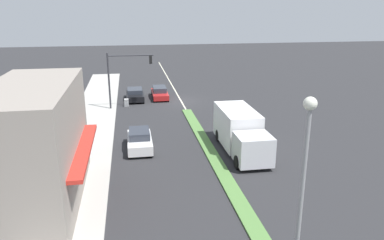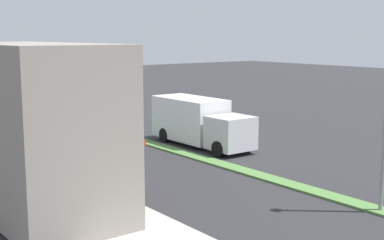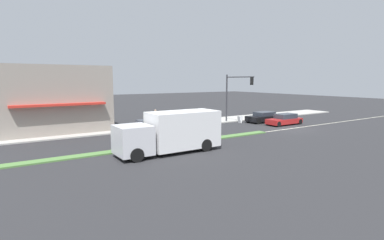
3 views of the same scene
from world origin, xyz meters
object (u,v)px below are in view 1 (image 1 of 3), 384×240
at_px(traffic_signal_main, 123,71).
at_px(street_lamp, 303,176).
at_px(delivery_truck, 240,131).
at_px(van_white, 140,140).
at_px(warning_aframe_sign, 126,103).
at_px(suv_black, 135,95).
at_px(pedestrian, 77,126).
at_px(hatchback_red, 160,93).

relative_size(traffic_signal_main, street_lamp, 0.76).
distance_m(delivery_truck, van_white, 7.39).
xyz_separation_m(warning_aframe_sign, suv_black, (-0.96, -2.88, 0.19)).
height_order(pedestrian, suv_black, pedestrian).
bearing_deg(van_white, traffic_signal_main, -84.43).
height_order(suv_black, hatchback_red, hatchback_red).
relative_size(pedestrian, suv_black, 0.40).
xyz_separation_m(street_lamp, van_white, (5.00, -15.62, -4.10)).
height_order(traffic_signal_main, pedestrian, traffic_signal_main).
relative_size(hatchback_red, van_white, 1.10).
bearing_deg(suv_black, traffic_signal_main, 72.95).
xyz_separation_m(warning_aframe_sign, delivery_truck, (-8.16, 13.76, 1.04)).
bearing_deg(traffic_signal_main, warning_aframe_sign, -101.98).
bearing_deg(street_lamp, van_white, -72.25).
bearing_deg(pedestrian, delivery_truck, 159.30).
xyz_separation_m(street_lamp, hatchback_red, (2.20, -31.31, -4.17)).
distance_m(street_lamp, hatchback_red, 31.66).
bearing_deg(hatchback_red, delivery_truck, 104.41).
bearing_deg(delivery_truck, traffic_signal_main, -57.30).
height_order(hatchback_red, van_white, van_white).
bearing_deg(hatchback_red, pedestrian, 59.00).
relative_size(warning_aframe_sign, van_white, 0.21).
bearing_deg(street_lamp, warning_aframe_sign, -77.96).
distance_m(traffic_signal_main, street_lamp, 27.84).
bearing_deg(van_white, pedestrian, -32.86).
distance_m(hatchback_red, van_white, 15.93).
xyz_separation_m(pedestrian, van_white, (-4.77, 3.08, -0.33)).
distance_m(traffic_signal_main, warning_aframe_sign, 3.57).
bearing_deg(suv_black, van_white, 90.00).
xyz_separation_m(warning_aframe_sign, van_white, (-0.96, 12.31, 0.25)).
height_order(street_lamp, suv_black, street_lamp).
bearing_deg(hatchback_red, street_lamp, 94.02).
relative_size(traffic_signal_main, pedestrian, 3.32).
relative_size(warning_aframe_sign, delivery_truck, 0.11).
distance_m(delivery_truck, suv_black, 18.15).
bearing_deg(traffic_signal_main, street_lamp, 102.71).
xyz_separation_m(pedestrian, hatchback_red, (-7.57, -12.60, -0.41)).
relative_size(traffic_signal_main, warning_aframe_sign, 6.69).
relative_size(traffic_signal_main, delivery_truck, 0.75).
height_order(street_lamp, warning_aframe_sign, street_lamp).
bearing_deg(warning_aframe_sign, suv_black, -108.40).
distance_m(pedestrian, delivery_truck, 12.81).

